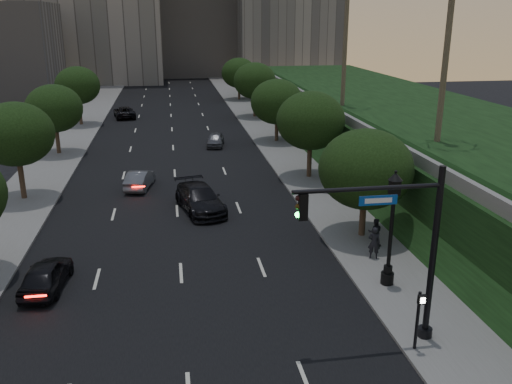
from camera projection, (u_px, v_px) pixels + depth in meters
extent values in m
plane|color=black|center=(185.00, 329.00, 21.81)|extent=(160.00, 160.00, 0.00)
cube|color=black|center=(173.00, 153.00, 49.98)|extent=(16.00, 140.00, 0.02)
cube|color=slate|center=(282.00, 148.00, 51.51)|extent=(4.50, 140.00, 0.15)
cube|color=slate|center=(58.00, 156.00, 48.42)|extent=(4.50, 140.00, 0.15)
cube|color=black|center=(409.00, 128.00, 50.81)|extent=(18.00, 90.00, 4.00)
cube|color=slate|center=(323.00, 105.00, 48.80)|extent=(0.35, 90.00, 0.70)
cube|color=gray|center=(194.00, 12.00, 114.50)|extent=(22.00, 18.00, 26.00)
cylinder|color=#38281C|center=(363.00, 213.00, 30.44)|extent=(0.36, 0.36, 2.86)
ellipsoid|color=black|center=(366.00, 169.00, 29.63)|extent=(5.20, 5.20, 4.42)
cylinder|color=#38281C|center=(309.00, 158.00, 41.65)|extent=(0.36, 0.36, 3.21)
ellipsoid|color=black|center=(311.00, 121.00, 40.75)|extent=(5.20, 5.20, 4.42)
cylinder|color=#38281C|center=(277.00, 128.00, 53.92)|extent=(0.36, 0.36, 2.86)
ellipsoid|color=black|center=(277.00, 102.00, 53.11)|extent=(5.20, 5.20, 4.42)
cylinder|color=#38281C|center=(255.00, 105.00, 67.01)|extent=(0.36, 0.36, 3.21)
ellipsoid|color=black|center=(255.00, 81.00, 66.11)|extent=(5.20, 5.20, 4.42)
cylinder|color=#38281C|center=(239.00, 91.00, 81.15)|extent=(0.36, 0.36, 2.86)
ellipsoid|color=black|center=(239.00, 73.00, 80.35)|extent=(5.20, 5.20, 4.42)
cylinder|color=#38281C|center=(22.00, 177.00, 36.66)|extent=(0.36, 0.36, 3.26)
ellipsoid|color=black|center=(16.00, 134.00, 35.75)|extent=(5.00, 5.00, 4.25)
cylinder|color=#38281C|center=(57.00, 138.00, 48.91)|extent=(0.36, 0.36, 2.99)
ellipsoid|color=black|center=(54.00, 108.00, 48.07)|extent=(5.00, 5.00, 4.25)
cylinder|color=#38281C|center=(80.00, 111.00, 62.02)|extent=(0.36, 0.36, 3.26)
ellipsoid|color=black|center=(77.00, 85.00, 61.11)|extent=(5.00, 5.00, 4.25)
cylinder|color=#4C4233|center=(447.00, 49.00, 34.51)|extent=(0.40, 0.40, 12.00)
cylinder|color=#4C4233|center=(346.00, 25.00, 48.93)|extent=(0.40, 0.40, 14.50)
cylinder|color=black|center=(433.00, 257.00, 20.01)|extent=(0.24, 0.24, 7.00)
cylinder|color=black|center=(425.00, 334.00, 21.02)|extent=(0.56, 0.56, 0.50)
cylinder|color=black|center=(368.00, 189.00, 18.74)|extent=(5.40, 0.16, 0.16)
cube|color=black|center=(303.00, 207.00, 18.57)|extent=(0.32, 0.22, 0.95)
sphere|color=black|center=(298.00, 198.00, 18.44)|extent=(0.20, 0.20, 0.20)
sphere|color=#3F2B0A|center=(298.00, 207.00, 18.53)|extent=(0.20, 0.20, 0.20)
sphere|color=#19F24C|center=(298.00, 215.00, 18.62)|extent=(0.20, 0.20, 0.20)
cube|color=#0C45A4|center=(378.00, 200.00, 18.94)|extent=(1.40, 0.05, 0.35)
cylinder|color=black|center=(387.00, 279.00, 25.12)|extent=(0.60, 0.60, 0.70)
cylinder|color=black|center=(388.00, 270.00, 24.97)|extent=(0.40, 0.40, 0.40)
cylinder|color=black|center=(391.00, 231.00, 24.37)|extent=(0.18, 0.18, 3.60)
cube|color=black|center=(395.00, 187.00, 23.74)|extent=(0.42, 0.42, 0.70)
cone|color=black|center=(396.00, 176.00, 23.58)|extent=(0.64, 0.64, 0.35)
sphere|color=black|center=(396.00, 172.00, 23.52)|extent=(0.14, 0.14, 0.14)
cylinder|color=black|center=(417.00, 322.00, 19.92)|extent=(0.12, 0.12, 2.50)
cube|color=black|center=(422.00, 299.00, 19.43)|extent=(0.30, 0.14, 0.35)
cube|color=white|center=(423.00, 301.00, 19.35)|extent=(0.18, 0.02, 0.22)
imported|color=black|center=(46.00, 275.00, 24.79)|extent=(2.04, 4.27, 1.41)
imported|color=#585A5F|center=(140.00, 179.00, 39.49)|extent=(2.21, 4.31, 1.35)
imported|color=black|center=(124.00, 112.00, 67.10)|extent=(3.15, 5.37, 1.40)
imported|color=black|center=(200.00, 199.00, 34.81)|extent=(3.50, 6.01, 1.64)
imported|color=#525358|center=(215.00, 139.00, 52.36)|extent=(2.16, 4.05, 1.31)
imported|color=black|center=(374.00, 243.00, 27.60)|extent=(0.72, 0.59, 1.69)
imported|color=black|center=(375.00, 232.00, 29.11)|extent=(0.90, 0.78, 1.56)
imported|color=black|center=(329.00, 180.00, 37.88)|extent=(1.09, 0.49, 1.84)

